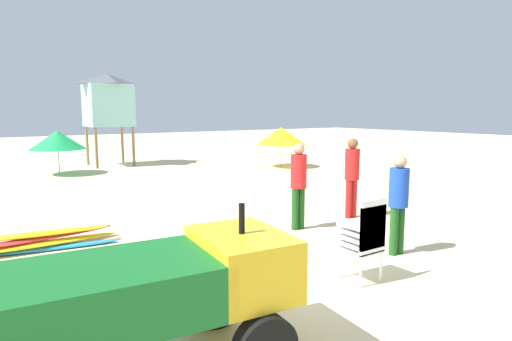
% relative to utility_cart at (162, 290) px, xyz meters
% --- Properties ---
extents(ground, '(80.00, 80.00, 0.00)m').
position_rel_utility_cart_xyz_m(ground, '(2.82, 1.17, -0.78)').
color(ground, beige).
extents(utility_cart, '(2.66, 1.51, 1.50)m').
position_rel_utility_cart_xyz_m(utility_cart, '(0.00, 0.00, 0.00)').
color(utility_cart, '#146023').
rests_on(utility_cart, ground).
extents(stacked_plastic_chairs, '(0.48, 0.48, 1.20)m').
position_rel_utility_cart_xyz_m(stacked_plastic_chairs, '(3.16, 0.42, -0.09)').
color(stacked_plastic_chairs, white).
rests_on(stacked_plastic_chairs, ground).
extents(surfboard_pile, '(2.58, 0.77, 0.32)m').
position_rel_utility_cart_xyz_m(surfboard_pile, '(-0.37, 4.52, -0.62)').
color(surfboard_pile, '#268CCC').
rests_on(surfboard_pile, ground).
extents(lifeguard_near_left, '(0.32, 0.32, 1.75)m').
position_rel_utility_cart_xyz_m(lifeguard_near_left, '(4.14, 3.06, 0.23)').
color(lifeguard_near_left, '#194C19').
rests_on(lifeguard_near_left, ground).
extents(lifeguard_near_center, '(0.32, 0.32, 1.68)m').
position_rel_utility_cart_xyz_m(lifeguard_near_center, '(4.51, 0.94, 0.18)').
color(lifeguard_near_center, '#194C19').
rests_on(lifeguard_near_center, ground).
extents(lifeguard_near_right, '(0.32, 0.32, 1.79)m').
position_rel_utility_cart_xyz_m(lifeguard_near_right, '(5.75, 3.15, 0.25)').
color(lifeguard_near_right, red).
rests_on(lifeguard_near_right, ground).
extents(lifeguard_tower, '(1.98, 1.98, 3.96)m').
position_rel_utility_cart_xyz_m(lifeguard_tower, '(3.97, 15.73, 2.06)').
color(lifeguard_tower, olive).
rests_on(lifeguard_tower, ground).
extents(beach_umbrella_left, '(2.08, 2.08, 1.69)m').
position_rel_utility_cart_xyz_m(beach_umbrella_left, '(9.82, 11.05, 0.54)').
color(beach_umbrella_left, beige).
rests_on(beach_umbrella_left, ground).
extents(beach_umbrella_mid, '(2.02, 2.02, 1.66)m').
position_rel_utility_cart_xyz_m(beach_umbrella_mid, '(1.58, 14.04, 0.52)').
color(beach_umbrella_mid, beige).
rests_on(beach_umbrella_mid, ground).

